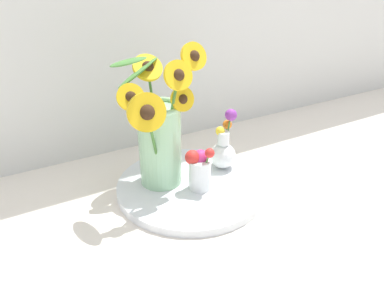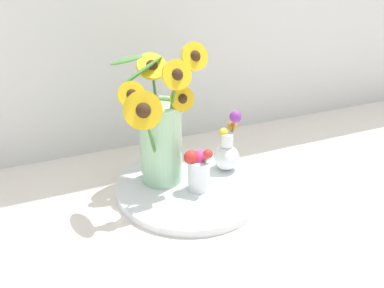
% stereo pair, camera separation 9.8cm
% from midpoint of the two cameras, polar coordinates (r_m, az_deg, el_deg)
% --- Properties ---
extents(ground_plane, '(6.00, 6.00, 0.00)m').
position_cam_midpoint_polar(ground_plane, '(0.96, 5.56, -10.57)').
color(ground_plane, silver).
extents(serving_tray, '(0.41, 0.41, 0.02)m').
position_cam_midpoint_polar(serving_tray, '(1.04, 2.70, -6.45)').
color(serving_tray, silver).
rests_on(serving_tray, ground_plane).
extents(mason_jar_sunflowers, '(0.25, 0.22, 0.39)m').
position_cam_midpoint_polar(mason_jar_sunflowers, '(0.98, -2.11, 1.87)').
color(mason_jar_sunflowers, '#99CC9E').
rests_on(mason_jar_sunflowers, serving_tray).
extents(vase_small_center, '(0.07, 0.06, 0.13)m').
position_cam_midpoint_polar(vase_small_center, '(0.98, 3.73, -3.74)').
color(vase_small_center, white).
rests_on(vase_small_center, serving_tray).
extents(vase_bulb_right, '(0.09, 0.08, 0.17)m').
position_cam_midpoint_polar(vase_bulb_right, '(1.09, 7.94, -1.12)').
color(vase_bulb_right, white).
rests_on(vase_bulb_right, serving_tray).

